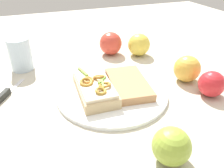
# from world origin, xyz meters

# --- Properties ---
(ground_plane) EXTENTS (2.00, 2.00, 0.00)m
(ground_plane) POSITION_xyz_m (0.00, 0.00, 0.00)
(ground_plane) COLOR beige
(ground_plane) RESTS_ON ground
(plate) EXTENTS (0.30, 0.30, 0.01)m
(plate) POSITION_xyz_m (0.00, 0.00, 0.01)
(plate) COLOR white
(plate) RESTS_ON ground_plane
(sandwich) EXTENTS (0.17, 0.09, 0.05)m
(sandwich) POSITION_xyz_m (-0.00, -0.05, 0.03)
(sandwich) COLOR tan
(sandwich) RESTS_ON plate
(bread_slice_side) EXTENTS (0.18, 0.12, 0.02)m
(bread_slice_side) POSITION_xyz_m (0.00, 0.05, 0.02)
(bread_slice_side) COLOR tan
(bread_slice_side) RESTS_ON plate
(apple_0) EXTENTS (0.09, 0.09, 0.07)m
(apple_0) POSITION_xyz_m (0.10, 0.24, 0.03)
(apple_0) COLOR red
(apple_0) RESTS_ON ground_plane
(apple_1) EXTENTS (0.09, 0.09, 0.08)m
(apple_1) POSITION_xyz_m (-0.25, 0.09, 0.04)
(apple_1) COLOR #CA3F30
(apple_1) RESTS_ON ground_plane
(apple_2) EXTENTS (0.10, 0.10, 0.07)m
(apple_2) POSITION_xyz_m (0.24, 0.02, 0.04)
(apple_2) COLOR #8CA637
(apple_2) RESTS_ON ground_plane
(apple_3) EXTENTS (0.09, 0.09, 0.08)m
(apple_3) POSITION_xyz_m (0.01, 0.23, 0.04)
(apple_3) COLOR gold
(apple_3) RESTS_ON ground_plane
(apple_4) EXTENTS (0.08, 0.08, 0.08)m
(apple_4) POSITION_xyz_m (-0.21, 0.18, 0.04)
(apple_4) COLOR gold
(apple_4) RESTS_ON ground_plane
(drinking_glass) EXTENTS (0.07, 0.07, 0.10)m
(drinking_glass) POSITION_xyz_m (-0.24, -0.22, 0.05)
(drinking_glass) COLOR silver
(drinking_glass) RESTS_ON ground_plane
(knife) EXTENTS (0.12, 0.07, 0.02)m
(knife) POSITION_xyz_m (-0.09, -0.27, 0.01)
(knife) COLOR silver
(knife) RESTS_ON ground_plane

